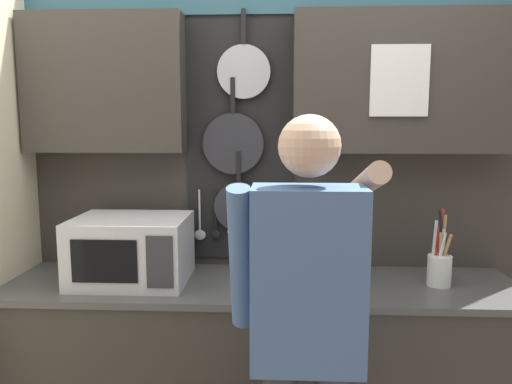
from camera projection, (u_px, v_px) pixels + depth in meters
The scene contains 6 objects.
base_cabinet_counter at pixel (262, 380), 2.33m from camera, with size 2.32×0.59×0.94m.
back_wall_unit at pixel (267, 156), 2.44m from camera, with size 2.89×0.22×2.45m.
microwave at pixel (132, 249), 2.26m from camera, with size 0.51×0.40×0.30m.
knife_block at pixel (329, 263), 2.23m from camera, with size 0.13×0.16×0.27m.
utensil_crock at pixel (439, 266), 2.21m from camera, with size 0.10×0.10×0.34m.
person at pixel (307, 314), 1.71m from camera, with size 0.54×0.65×1.69m.
Camera 1 is at (0.08, -2.19, 1.66)m, focal length 35.00 mm.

